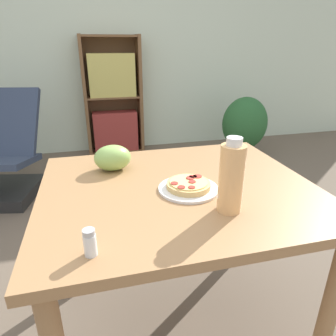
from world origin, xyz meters
TOP-DOWN VIEW (x-y plane):
  - ground_plane at (0.00, 0.00)m, footprint 14.00×14.00m
  - wall_back at (0.00, 2.62)m, footprint 8.00×0.05m
  - dining_table at (0.14, -0.12)m, footprint 1.01×0.85m
  - pizza_on_plate at (0.16, -0.16)m, footprint 0.22×0.22m
  - grape_bunch at (-0.09, 0.10)m, footprint 0.15×0.12m
  - drink_bottle at (0.24, -0.33)m, footprint 0.08×0.08m
  - salt_shaker at (-0.19, -0.45)m, footprint 0.03×0.03m
  - bookshelf at (0.10, 2.47)m, footprint 0.66×0.26m
  - potted_plant_floor at (1.52, 1.94)m, footprint 0.52×0.44m

SIDE VIEW (x-z plane):
  - ground_plane at x=0.00m, z-range 0.00..0.00m
  - potted_plant_floor at x=1.52m, z-range 0.02..0.71m
  - bookshelf at x=0.10m, z-range -0.05..1.28m
  - dining_table at x=0.14m, z-range 0.26..1.00m
  - pizza_on_plate at x=0.16m, z-range 0.73..0.77m
  - salt_shaker at x=-0.19m, z-range 0.74..0.81m
  - grape_bunch at x=-0.09m, z-range 0.74..0.85m
  - drink_bottle at x=0.24m, z-range 0.73..0.97m
  - wall_back at x=0.00m, z-range 0.00..2.60m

